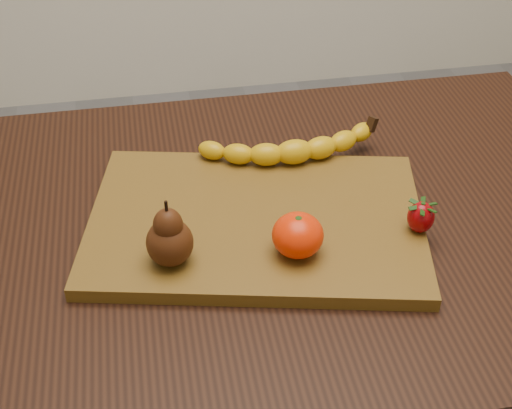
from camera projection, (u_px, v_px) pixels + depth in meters
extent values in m
cube|color=black|center=(285.00, 228.00, 1.01)|extent=(1.00, 0.70, 0.04)
cylinder|color=black|center=(27.00, 305.00, 1.41)|extent=(0.05, 0.05, 0.72)
cylinder|color=black|center=(456.00, 251.00, 1.54)|extent=(0.05, 0.05, 0.72)
cube|color=brown|center=(256.00, 222.00, 0.97)|extent=(0.50, 0.39, 0.02)
ellipsoid|color=#F82B02|center=(298.00, 235.00, 0.89)|extent=(0.08, 0.08, 0.06)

